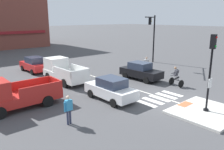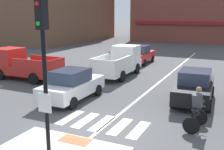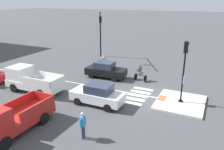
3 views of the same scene
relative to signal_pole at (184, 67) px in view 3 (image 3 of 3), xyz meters
The scene contains 18 objects.
ground_plane 4.13m from the signal_pole, 90.00° to the left, with size 300.00×300.00×0.00m, color #474749.
traffic_island 2.89m from the signal_pole, 90.00° to the left, with size 4.09×3.57×0.15m, color beige.
tactile_pad_front 3.16m from the signal_pole, 90.00° to the left, with size 1.10×0.60×0.01m, color #DB5B38.
signal_pole is the anchor object (origin of this frame).
crosswalk_stripe_a 4.87m from the signal_pole, 114.38° to the left, with size 0.44×1.80×0.01m, color silver.
crosswalk_stripe_b 4.67m from the signal_pole, 102.77° to the left, with size 0.44×1.80×0.01m, color silver.
crosswalk_stripe_c 4.60m from the signal_pole, 90.00° to the left, with size 0.44×1.80×0.01m, color silver.
crosswalk_stripe_d 4.67m from the signal_pole, 77.23° to the left, with size 0.44×1.80×0.01m, color silver.
crosswalk_stripe_e 4.87m from the signal_pole, 65.62° to the left, with size 0.44×1.80×0.01m, color silver.
lane_centre_line 13.21m from the signal_pole, 88.98° to the left, with size 0.14×28.00×0.01m, color silver.
traffic_light_mast 15.66m from the signal_pole, 51.49° to the left, with size 5.22×2.95×6.07m.
car_white_westbound_near 6.74m from the signal_pole, 116.69° to the left, with size 1.85×4.10×1.64m.
car_black_eastbound_mid 8.82m from the signal_pole, 69.81° to the left, with size 1.99×4.17×1.64m.
pickup_truck_white_westbound_far 12.87m from the signal_pole, 103.63° to the left, with size 2.09×5.11×2.08m.
pickup_truck_red_cross_left 12.30m from the signal_pole, 136.20° to the left, with size 5.12×2.11×2.08m.
cyclist 6.15m from the signal_pole, 51.80° to the left, with size 0.81×1.18×1.68m.
pedestrian_at_curb_left 8.59m from the signal_pole, 149.13° to the left, with size 0.55×0.23×1.67m.
pedestrian_waiting_far_side 11.32m from the signal_pole, 59.59° to the left, with size 0.41×0.42×1.67m.
Camera 3 is at (-16.60, -4.93, 7.65)m, focal length 36.13 mm.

